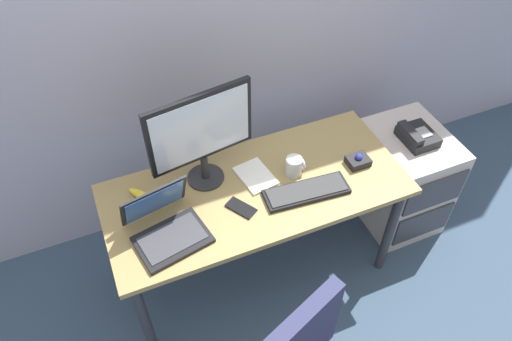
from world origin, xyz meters
name	(u,v)px	position (x,y,z in m)	size (l,w,h in m)	color
ground_plane	(256,268)	(0.00, 0.00, 0.00)	(8.00, 8.00, 0.00)	#374B61
desk	(256,199)	(0.00, 0.00, 0.63)	(1.47, 0.65, 0.71)	#9A804B
file_cabinet	(402,178)	(0.97, 0.04, 0.33)	(0.42, 0.53, 0.65)	#C0B3AB
desk_phone	(417,136)	(0.96, 0.03, 0.69)	(0.17, 0.20, 0.09)	black
monitor_main	(201,133)	(-0.20, 0.15, 1.01)	(0.51, 0.18, 0.51)	#262628
keyboard	(306,191)	(0.21, -0.13, 0.73)	(0.42, 0.17, 0.03)	black
laptop	(166,226)	(-0.47, -0.10, 0.76)	(0.36, 0.35, 0.23)	black
trackball_mouse	(358,161)	(0.54, -0.05, 0.73)	(0.11, 0.09, 0.07)	black
coffee_mug	(294,166)	(0.21, 0.01, 0.76)	(0.09, 0.08, 0.10)	silver
paper_notepad	(256,176)	(0.03, 0.07, 0.72)	(0.15, 0.21, 0.01)	white
cell_phone	(241,208)	(-0.12, -0.09, 0.72)	(0.07, 0.14, 0.01)	black
banana	(145,197)	(-0.51, 0.13, 0.73)	(0.19, 0.04, 0.04)	yellow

